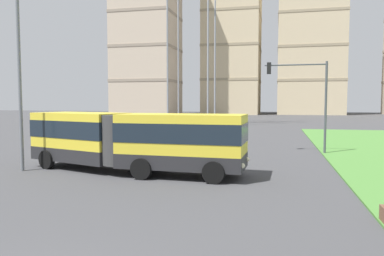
# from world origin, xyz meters

# --- Properties ---
(articulated_bus) EXTENTS (12.00, 4.52, 3.00)m
(articulated_bus) POSITION_xyz_m (-2.82, 12.82, 1.65)
(articulated_bus) COLOR yellow
(articulated_bus) RESTS_ON ground
(car_maroon_sedan) EXTENTS (4.55, 2.35, 1.58)m
(car_maroon_sedan) POSITION_xyz_m (-6.04, 21.59, 0.75)
(car_maroon_sedan) COLOR maroon
(car_maroon_sedan) RESTS_ON ground
(traffic_light_far_right) EXTENTS (4.22, 0.28, 6.34)m
(traffic_light_far_right) POSITION_xyz_m (6.26, 22.00, 4.36)
(traffic_light_far_right) COLOR #474C51
(traffic_light_far_right) RESTS_ON ground
(streetlight_left) EXTENTS (0.70, 0.28, 9.99)m
(streetlight_left) POSITION_xyz_m (-8.50, 11.84, 5.45)
(streetlight_left) COLOR slate
(streetlight_left) RESTS_ON ground
(apartment_tower_west) EXTENTS (15.71, 15.43, 52.00)m
(apartment_tower_west) POSITION_xyz_m (-30.00, 89.99, 26.02)
(apartment_tower_west) COLOR #C6B299
(apartment_tower_west) RESTS_ON ground
(apartment_tower_westcentre) EXTENTS (16.10, 17.66, 37.85)m
(apartment_tower_westcentre) POSITION_xyz_m (-8.99, 105.47, 18.94)
(apartment_tower_westcentre) COLOR beige
(apartment_tower_westcentre) RESTS_ON ground
(apartment_tower_centre) EXTENTS (18.31, 19.66, 46.19)m
(apartment_tower_centre) POSITION_xyz_m (13.17, 110.22, 23.11)
(apartment_tower_centre) COLOR beige
(apartment_tower_centre) RESTS_ON ground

